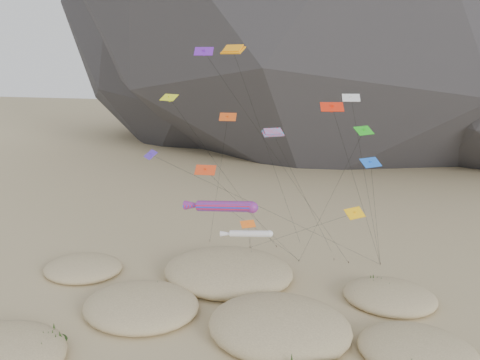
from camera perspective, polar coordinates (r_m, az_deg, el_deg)
name	(u,v)px	position (r m, az deg, el deg)	size (l,w,h in m)	color
ground	(224,350)	(47.88, -1.99, -19.96)	(500.00, 500.00, 0.00)	#CCB789
dunes	(223,317)	(51.44, -2.14, -16.33)	(51.31, 36.74, 3.83)	#CCB789
dune_grass	(216,316)	(51.31, -2.89, -16.25)	(42.35, 30.23, 1.52)	black
kite_stakes	(291,253)	(67.99, 6.21, -8.86)	(25.07, 4.31, 0.30)	#3F2D1E
rainbow_tube_kite	(222,206)	(50.57, -2.21, -3.21)	(11.23, 15.55, 12.65)	#FC1A2A
white_tube_kite	(248,234)	(51.40, 0.92, -6.56)	(5.90, 13.09, 9.18)	white
orange_parafoil	(234,53)	(53.33, -0.74, 15.27)	(7.86, 16.46, 28.62)	#FF980D
multi_parafoil	(274,135)	(48.17, 4.20, 5.47)	(6.89, 18.76, 20.28)	#FF1A43
delta_kites	(278,143)	(50.60, 4.65, 4.50)	(26.45, 22.05, 28.29)	blue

